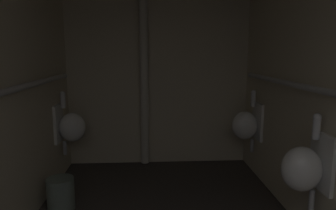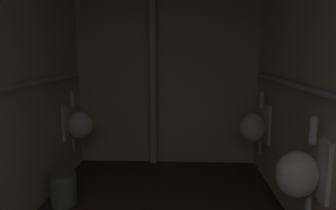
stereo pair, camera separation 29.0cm
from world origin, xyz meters
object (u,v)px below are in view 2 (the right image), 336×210
at_px(urinal_left_mid, 79,124).
at_px(waste_bin, 64,189).
at_px(urinal_right_far, 254,126).
at_px(standpipe_back_wall, 153,75).
at_px(urinal_right_mid, 300,173).

bearing_deg(urinal_left_mid, waste_bin, -84.73).
bearing_deg(urinal_right_far, standpipe_back_wall, 159.71).
relative_size(urinal_left_mid, standpipe_back_wall, 0.32).
xyz_separation_m(urinal_right_far, standpipe_back_wall, (-1.22, 0.45, 0.56)).
xyz_separation_m(urinal_right_mid, standpipe_back_wall, (-1.22, 1.84, 0.56)).
height_order(urinal_right_far, waste_bin, urinal_right_far).
distance_m(urinal_right_mid, standpipe_back_wall, 2.28).
relative_size(urinal_left_mid, waste_bin, 2.43).
bearing_deg(waste_bin, urinal_left_mid, 95.27).
bearing_deg(urinal_right_mid, standpipe_back_wall, 123.60).
bearing_deg(urinal_right_mid, urinal_left_mid, 145.72).
bearing_deg(waste_bin, urinal_right_mid, -18.77).
relative_size(urinal_right_mid, urinal_right_far, 1.00).
height_order(urinal_right_mid, waste_bin, urinal_right_mid).
distance_m(urinal_right_far, standpipe_back_wall, 1.42).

